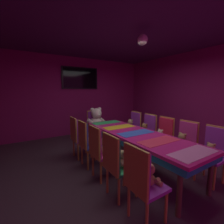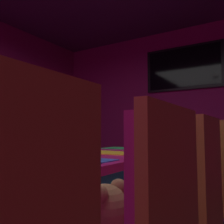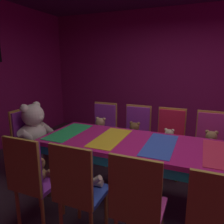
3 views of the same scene
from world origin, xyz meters
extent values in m
plane|color=#3F2D38|center=(0.00, 0.00, 0.00)|extent=(7.90, 7.90, 0.00)
cube|color=#8C1959|center=(0.00, 3.20, 1.40)|extent=(5.20, 0.12, 2.80)
cube|color=#8C1959|center=(2.60, 0.00, 1.40)|extent=(0.12, 6.40, 2.80)
cube|color=#4C1E4C|center=(0.00, 0.00, 2.80)|extent=(5.20, 6.40, 0.04)
cube|color=#C61E72|center=(0.00, 0.00, 0.71)|extent=(0.90, 2.86, 0.05)
cube|color=teal|center=(0.00, 0.00, 0.64)|extent=(0.88, 2.81, 0.10)
cylinder|color=#4C3826|center=(0.38, 1.29, 0.34)|extent=(0.07, 0.07, 0.69)
cylinder|color=#4C3826|center=(0.38, -1.29, 0.34)|extent=(0.07, 0.07, 0.69)
cylinder|color=#4C3826|center=(-0.38, 1.29, 0.34)|extent=(0.07, 0.07, 0.69)
cylinder|color=#4C3826|center=(-0.38, -1.29, 0.34)|extent=(0.07, 0.07, 0.69)
cube|color=pink|center=(0.00, -1.22, 0.74)|extent=(0.77, 0.32, 0.01)
cube|color=#E52D4C|center=(0.00, -0.61, 0.74)|extent=(0.77, 0.32, 0.01)
cube|color=blue|center=(0.00, 0.00, 0.74)|extent=(0.77, 0.32, 0.01)
cube|color=yellow|center=(0.00, 0.61, 0.74)|extent=(0.77, 0.32, 0.01)
cube|color=green|center=(0.00, 1.22, 0.74)|extent=(0.77, 0.32, 0.01)
cube|color=purple|center=(-0.76, -1.11, 0.44)|extent=(0.40, 0.40, 0.04)
cube|color=purple|center=(-0.94, -1.11, 0.71)|extent=(0.05, 0.38, 0.50)
cube|color=gold|center=(-0.96, -1.11, 0.71)|extent=(0.03, 0.41, 0.55)
cylinder|color=gold|center=(-0.60, -0.95, 0.21)|extent=(0.04, 0.04, 0.42)
cylinder|color=gold|center=(-0.60, -1.27, 0.21)|extent=(0.04, 0.04, 0.42)
cylinder|color=gold|center=(-0.92, -0.95, 0.21)|extent=(0.04, 0.04, 0.42)
cylinder|color=gold|center=(-0.92, -1.27, 0.21)|extent=(0.04, 0.04, 0.42)
ellipsoid|color=#9E7247|center=(-0.76, -1.11, 0.54)|extent=(0.18, 0.18, 0.14)
sphere|color=#9E7247|center=(-0.74, -1.11, 0.67)|extent=(0.14, 0.14, 0.14)
sphere|color=tan|center=(-0.69, -1.11, 0.66)|extent=(0.05, 0.05, 0.05)
sphere|color=#9E7247|center=(-0.76, -1.05, 0.72)|extent=(0.05, 0.05, 0.05)
sphere|color=#9E7247|center=(-0.76, -1.16, 0.72)|extent=(0.05, 0.05, 0.05)
cylinder|color=#9E7247|center=(-0.72, -1.02, 0.55)|extent=(0.05, 0.13, 0.12)
cylinder|color=#9E7247|center=(-0.72, -1.20, 0.55)|extent=(0.05, 0.13, 0.12)
cylinder|color=#9E7247|center=(-0.64, -1.06, 0.49)|extent=(0.06, 0.13, 0.06)
cylinder|color=#9E7247|center=(-0.64, -1.15, 0.49)|extent=(0.06, 0.13, 0.06)
cube|color=#268C4C|center=(-0.76, -0.56, 0.44)|extent=(0.40, 0.40, 0.04)
cube|color=#268C4C|center=(-0.94, -0.56, 0.71)|extent=(0.05, 0.38, 0.50)
cube|color=gold|center=(-0.96, -0.56, 0.71)|extent=(0.03, 0.41, 0.55)
cylinder|color=gold|center=(-0.60, -0.40, 0.21)|extent=(0.04, 0.04, 0.42)
cylinder|color=gold|center=(-0.60, -0.72, 0.21)|extent=(0.04, 0.04, 0.42)
cylinder|color=gold|center=(-0.92, -0.40, 0.21)|extent=(0.04, 0.04, 0.42)
cylinder|color=gold|center=(-0.92, -0.72, 0.21)|extent=(0.04, 0.04, 0.42)
ellipsoid|color=tan|center=(-0.76, -0.56, 0.53)|extent=(0.16, 0.16, 0.13)
sphere|color=tan|center=(-0.74, -0.56, 0.65)|extent=(0.13, 0.13, 0.13)
sphere|color=tan|center=(-0.70, -0.56, 0.64)|extent=(0.05, 0.05, 0.05)
sphere|color=tan|center=(-0.76, -0.51, 0.70)|extent=(0.05, 0.05, 0.05)
sphere|color=tan|center=(-0.76, -0.61, 0.70)|extent=(0.05, 0.05, 0.05)
cylinder|color=tan|center=(-0.72, -0.48, 0.54)|extent=(0.05, 0.12, 0.11)
cylinder|color=tan|center=(-0.72, -0.64, 0.54)|extent=(0.05, 0.12, 0.11)
cylinder|color=tan|center=(-0.65, -0.52, 0.49)|extent=(0.06, 0.12, 0.06)
cylinder|color=tan|center=(-0.65, -0.61, 0.49)|extent=(0.06, 0.12, 0.06)
cube|color=#CC338C|center=(-0.74, 0.02, 0.44)|extent=(0.40, 0.40, 0.04)
cube|color=#CC338C|center=(-0.92, 0.02, 0.71)|extent=(0.05, 0.38, 0.50)
cube|color=gold|center=(-0.94, 0.02, 0.71)|extent=(0.03, 0.41, 0.55)
cylinder|color=gold|center=(-0.58, 0.18, 0.21)|extent=(0.04, 0.04, 0.42)
cylinder|color=gold|center=(-0.58, -0.14, 0.21)|extent=(0.04, 0.04, 0.42)
cylinder|color=gold|center=(-0.90, 0.18, 0.21)|extent=(0.04, 0.04, 0.42)
cylinder|color=gold|center=(-0.90, -0.14, 0.21)|extent=(0.04, 0.04, 0.42)
ellipsoid|color=tan|center=(-0.74, 0.02, 0.54)|extent=(0.17, 0.17, 0.14)
sphere|color=tan|center=(-0.72, 0.02, 0.66)|extent=(0.14, 0.14, 0.14)
sphere|color=tan|center=(-0.67, 0.02, 0.65)|extent=(0.05, 0.05, 0.05)
sphere|color=tan|center=(-0.74, 0.07, 0.71)|extent=(0.05, 0.05, 0.05)
sphere|color=tan|center=(-0.74, -0.04, 0.71)|extent=(0.05, 0.05, 0.05)
cylinder|color=tan|center=(-0.70, 0.10, 0.55)|extent=(0.05, 0.12, 0.11)
cylinder|color=tan|center=(-0.70, -0.07, 0.55)|extent=(0.05, 0.12, 0.11)
cylinder|color=tan|center=(-0.62, 0.06, 0.49)|extent=(0.06, 0.13, 0.06)
cylinder|color=tan|center=(-0.62, -0.03, 0.49)|extent=(0.06, 0.13, 0.06)
cube|color=#2D47B2|center=(-0.74, 0.57, 0.44)|extent=(0.40, 0.40, 0.04)
cube|color=#2D47B2|center=(-0.92, 0.57, 0.71)|extent=(0.05, 0.38, 0.50)
cube|color=gold|center=(-0.94, 0.57, 0.71)|extent=(0.03, 0.41, 0.55)
cylinder|color=gold|center=(-0.58, 0.73, 0.21)|extent=(0.04, 0.04, 0.42)
cylinder|color=gold|center=(-0.58, 0.41, 0.21)|extent=(0.04, 0.04, 0.42)
cylinder|color=gold|center=(-0.90, 0.73, 0.21)|extent=(0.04, 0.04, 0.42)
cylinder|color=gold|center=(-0.90, 0.41, 0.21)|extent=(0.04, 0.04, 0.42)
ellipsoid|color=beige|center=(-0.74, 0.57, 0.55)|extent=(0.21, 0.21, 0.16)
sphere|color=beige|center=(-0.72, 0.57, 0.70)|extent=(0.16, 0.16, 0.16)
sphere|color=#FDDCAD|center=(-0.67, 0.57, 0.69)|extent=(0.06, 0.06, 0.06)
sphere|color=beige|center=(-0.74, 0.63, 0.76)|extent=(0.06, 0.06, 0.06)
sphere|color=beige|center=(-0.74, 0.51, 0.76)|extent=(0.06, 0.06, 0.06)
cylinder|color=beige|center=(-0.70, 0.67, 0.57)|extent=(0.06, 0.15, 0.14)
cylinder|color=beige|center=(-0.70, 0.46, 0.57)|extent=(0.06, 0.15, 0.14)
cylinder|color=beige|center=(-0.61, 0.62, 0.50)|extent=(0.07, 0.15, 0.07)
cylinder|color=beige|center=(-0.61, 0.51, 0.50)|extent=(0.07, 0.15, 0.07)
cube|color=purple|center=(-0.76, 1.09, 0.44)|extent=(0.40, 0.40, 0.04)
cube|color=purple|center=(-0.94, 1.09, 0.71)|extent=(0.05, 0.38, 0.50)
cube|color=gold|center=(-0.96, 1.09, 0.71)|extent=(0.03, 0.41, 0.55)
cylinder|color=gold|center=(-0.60, 1.25, 0.21)|extent=(0.04, 0.04, 0.42)
cylinder|color=gold|center=(-0.60, 0.93, 0.21)|extent=(0.04, 0.04, 0.42)
cylinder|color=gold|center=(-0.92, 1.25, 0.21)|extent=(0.04, 0.04, 0.42)
cylinder|color=gold|center=(-0.92, 0.93, 0.21)|extent=(0.04, 0.04, 0.42)
ellipsoid|color=olive|center=(-0.76, 1.09, 0.53)|extent=(0.16, 0.16, 0.13)
sphere|color=olive|center=(-0.74, 1.09, 0.65)|extent=(0.13, 0.13, 0.13)
sphere|color=#AE7747|center=(-0.70, 1.09, 0.64)|extent=(0.05, 0.05, 0.05)
sphere|color=olive|center=(-0.76, 1.14, 0.69)|extent=(0.05, 0.05, 0.05)
sphere|color=olive|center=(-0.76, 1.04, 0.69)|extent=(0.05, 0.05, 0.05)
cylinder|color=olive|center=(-0.72, 1.17, 0.54)|extent=(0.04, 0.11, 0.11)
cylinder|color=olive|center=(-0.72, 1.01, 0.54)|extent=(0.04, 0.11, 0.11)
cylinder|color=olive|center=(-0.65, 1.13, 0.49)|extent=(0.05, 0.12, 0.05)
cylinder|color=olive|center=(-0.65, 1.05, 0.49)|extent=(0.05, 0.12, 0.05)
cube|color=purple|center=(0.74, -1.10, 0.44)|extent=(0.40, 0.40, 0.04)
cube|color=purple|center=(0.92, -1.10, 0.71)|extent=(0.05, 0.38, 0.50)
cube|color=gold|center=(0.94, -1.10, 0.71)|extent=(0.03, 0.41, 0.55)
cylinder|color=gold|center=(0.90, -0.94, 0.21)|extent=(0.04, 0.04, 0.42)
cylinder|color=gold|center=(0.90, -1.26, 0.21)|extent=(0.04, 0.04, 0.42)
cylinder|color=gold|center=(0.58, -0.94, 0.21)|extent=(0.04, 0.04, 0.42)
cylinder|color=gold|center=(0.58, -1.26, 0.21)|extent=(0.04, 0.04, 0.42)
ellipsoid|color=#9E7247|center=(0.74, -1.10, 0.53)|extent=(0.16, 0.16, 0.13)
sphere|color=#9E7247|center=(0.72, -1.10, 0.65)|extent=(0.13, 0.13, 0.13)
sphere|color=tan|center=(0.68, -1.10, 0.64)|extent=(0.05, 0.05, 0.05)
sphere|color=#9E7247|center=(0.74, -1.15, 0.70)|extent=(0.05, 0.05, 0.05)
sphere|color=#9E7247|center=(0.74, -1.06, 0.70)|extent=(0.05, 0.05, 0.05)
cylinder|color=#9E7247|center=(0.71, -1.18, 0.54)|extent=(0.04, 0.11, 0.11)
cylinder|color=#9E7247|center=(0.71, -1.02, 0.54)|extent=(0.04, 0.11, 0.11)
cylinder|color=#9E7247|center=(0.63, -1.15, 0.49)|extent=(0.06, 0.12, 0.06)
cylinder|color=#9E7247|center=(0.63, -1.06, 0.49)|extent=(0.06, 0.12, 0.06)
cube|color=#CC338C|center=(0.75, -0.55, 0.44)|extent=(0.40, 0.40, 0.04)
cube|color=#CC338C|center=(0.93, -0.55, 0.71)|extent=(0.05, 0.38, 0.50)
cube|color=gold|center=(0.96, -0.55, 0.71)|extent=(0.03, 0.41, 0.55)
cylinder|color=gold|center=(0.91, -0.39, 0.21)|extent=(0.04, 0.04, 0.42)
cylinder|color=gold|center=(0.91, -0.71, 0.21)|extent=(0.04, 0.04, 0.42)
cylinder|color=gold|center=(0.59, -0.39, 0.21)|extent=(0.04, 0.04, 0.42)
cylinder|color=gold|center=(0.59, -0.71, 0.21)|extent=(0.04, 0.04, 0.42)
ellipsoid|color=#9E7247|center=(0.75, -0.55, 0.54)|extent=(0.19, 0.19, 0.15)
sphere|color=#9E7247|center=(0.74, -0.55, 0.68)|extent=(0.15, 0.15, 0.15)
sphere|color=tan|center=(0.69, -0.55, 0.67)|extent=(0.06, 0.06, 0.06)
sphere|color=#9E7247|center=(0.75, -0.61, 0.73)|extent=(0.06, 0.06, 0.06)
sphere|color=#9E7247|center=(0.75, -0.50, 0.73)|extent=(0.06, 0.06, 0.06)
cylinder|color=#9E7247|center=(0.71, -0.65, 0.56)|extent=(0.05, 0.13, 0.12)
cylinder|color=#9E7247|center=(0.71, -0.46, 0.56)|extent=(0.05, 0.13, 0.12)
cylinder|color=#9E7247|center=(0.63, -0.60, 0.49)|extent=(0.06, 0.14, 0.06)
cylinder|color=#9E7247|center=(0.63, -0.50, 0.49)|extent=(0.06, 0.14, 0.06)
cube|color=red|center=(0.75, 0.00, 0.44)|extent=(0.40, 0.40, 0.04)
cube|color=red|center=(0.93, 0.00, 0.71)|extent=(0.05, 0.38, 0.50)
cube|color=gold|center=(0.95, 0.00, 0.71)|extent=(0.03, 0.41, 0.55)
cylinder|color=gold|center=(0.91, 0.16, 0.21)|extent=(0.04, 0.04, 0.42)
cylinder|color=gold|center=(0.91, -0.16, 0.21)|extent=(0.04, 0.04, 0.42)
cylinder|color=gold|center=(0.59, 0.16, 0.21)|extent=(0.04, 0.04, 0.42)
cylinder|color=gold|center=(0.59, -0.16, 0.21)|extent=(0.04, 0.04, 0.42)
ellipsoid|color=beige|center=(0.75, 0.00, 0.53)|extent=(0.16, 0.16, 0.13)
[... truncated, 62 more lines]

